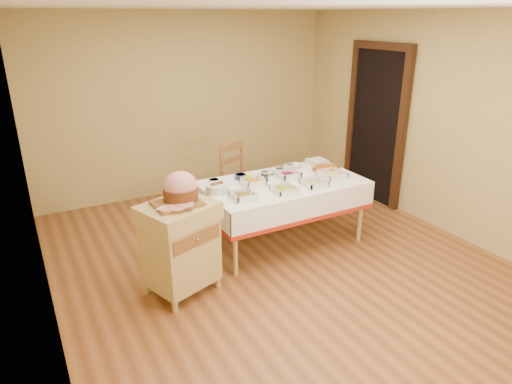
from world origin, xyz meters
The scene contains 23 objects.
room_shell centered at (0.00, 0.00, 1.30)m, with size 5.00×5.00×5.00m.
doorway centered at (2.20, 0.90, 1.11)m, with size 0.09×1.10×2.20m.
dining_table centered at (0.30, 0.30, 0.60)m, with size 1.82×1.02×0.76m.
butcher_cart centered at (-1.10, -0.12, 0.52)m, with size 0.79×0.72×0.92m.
dining_chair centered at (0.13, 1.02, 0.54)m, with size 0.61×0.60×1.04m.
ham_on_board centered at (-1.05, -0.09, 1.04)m, with size 0.45×0.43×0.30m.
serving_dish_a centered at (-0.33, 0.06, 0.79)m, with size 0.24×0.24×0.10m.
serving_dish_b centered at (0.14, 0.02, 0.79)m, with size 0.24×0.24×0.10m.
serving_dish_c centered at (0.53, 0.02, 0.79)m, with size 0.24×0.24×0.10m.
serving_dish_d centered at (0.88, 0.16, 0.79)m, with size 0.28×0.28×0.10m.
serving_dish_e centered at (-0.05, 0.37, 0.80)m, with size 0.25×0.23×0.11m.
serving_dish_f centered at (0.42, 0.39, 0.80)m, with size 0.25×0.24×0.11m.
small_bowl_left centered at (-0.42, 0.59, 0.79)m, with size 0.13×0.13×0.06m.
small_bowl_mid centered at (-0.08, 0.62, 0.79)m, with size 0.13×0.13×0.06m.
small_bowl_right centered at (0.61, 0.66, 0.79)m, with size 0.12×0.12×0.06m.
bowl_white_imported centered at (0.27, 0.61, 0.78)m, with size 0.17×0.17×0.04m, color silver.
bowl_small_imported centered at (0.72, 0.67, 0.78)m, with size 0.15×0.15×0.05m, color silver.
preserve_jar_left centered at (0.14, 0.44, 0.81)m, with size 0.09×0.09×0.11m.
preserve_jar_right centered at (0.40, 0.54, 0.81)m, with size 0.09×0.09×0.12m.
mustard_bottle centered at (-0.10, 0.37, 0.83)m, with size 0.05×0.05×0.16m.
bread_basket centered at (-0.49, 0.36, 0.80)m, with size 0.24×0.24×0.10m.
plate_stack centered at (1.01, 0.63, 0.79)m, with size 0.22×0.22×0.07m.
brass_platter centered at (0.97, 0.38, 0.78)m, with size 0.38×0.27×0.05m.
Camera 1 is at (-2.31, -3.83, 2.53)m, focal length 32.00 mm.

